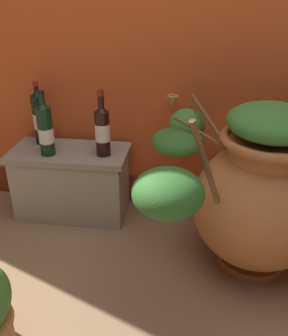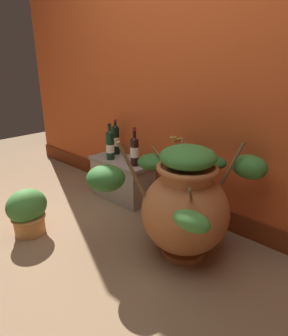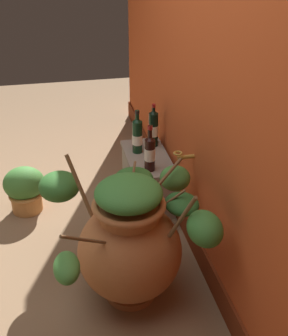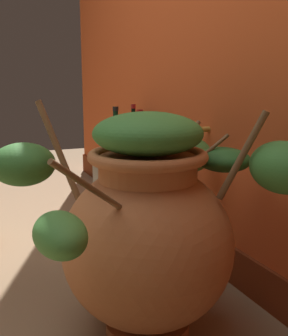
# 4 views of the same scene
# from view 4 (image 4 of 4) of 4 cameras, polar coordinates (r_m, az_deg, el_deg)

# --- Properties ---
(terracotta_urn) EXTENTS (0.85, 0.87, 0.77)m
(terracotta_urn) POSITION_cam_4_polar(r_m,az_deg,el_deg) (1.35, 0.32, -7.63)
(terracotta_urn) COLOR #B26638
(terracotta_urn) RESTS_ON ground_plane
(stone_ledge) EXTENTS (0.60, 0.30, 0.37)m
(stone_ledge) POSITION_cam_4_polar(r_m,az_deg,el_deg) (2.29, -1.73, -3.95)
(stone_ledge) COLOR #9E9384
(stone_ledge) RESTS_ON ground_plane
(wine_bottle_left) EXTENTS (0.07, 0.07, 0.33)m
(wine_bottle_left) POSITION_cam_4_polar(r_m,az_deg,el_deg) (2.41, -1.47, 4.52)
(wine_bottle_left) COLOR black
(wine_bottle_left) RESTS_ON stone_ledge
(wine_bottle_middle) EXTENTS (0.07, 0.07, 0.32)m
(wine_bottle_middle) POSITION_cam_4_polar(r_m,az_deg,el_deg) (2.04, -0.60, 2.91)
(wine_bottle_middle) COLOR black
(wine_bottle_middle) RESTS_ON stone_ledge
(wine_bottle_right) EXTENTS (0.07, 0.07, 0.32)m
(wine_bottle_right) POSITION_cam_4_polar(r_m,az_deg,el_deg) (2.29, -3.92, 3.89)
(wine_bottle_right) COLOR black
(wine_bottle_right) RESTS_ON stone_ledge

